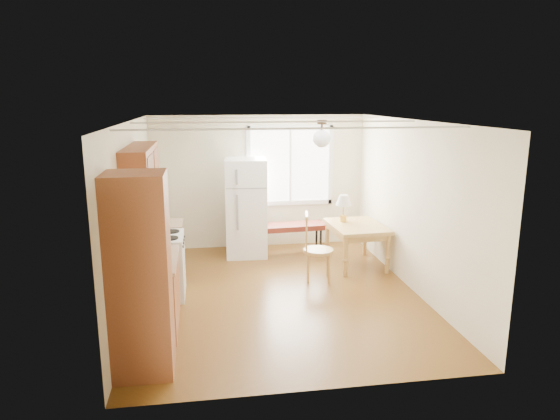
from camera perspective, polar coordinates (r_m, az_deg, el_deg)
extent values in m
cube|color=#4F2F10|center=(7.41, -0.16, -9.55)|extent=(4.60, 5.60, 0.12)
cube|color=white|center=(6.86, -0.17, 10.15)|extent=(4.60, 5.60, 0.12)
cube|color=beige|center=(9.46, -2.45, 3.23)|extent=(4.60, 0.10, 2.50)
cube|color=beige|center=(4.67, 4.49, -6.79)|extent=(4.60, 0.10, 2.50)
cube|color=beige|center=(7.02, -16.52, -0.63)|extent=(0.10, 5.60, 2.50)
cube|color=beige|center=(7.59, 14.94, 0.44)|extent=(0.10, 5.60, 2.50)
cube|color=brown|center=(5.27, -15.71, -7.22)|extent=(0.60, 0.60, 2.10)
cube|color=brown|center=(6.42, -14.35, -9.42)|extent=(0.60, 1.10, 0.86)
cube|color=tan|center=(6.27, -14.48, -5.60)|extent=(0.62, 1.14, 0.04)
cube|color=white|center=(7.39, -13.42, -6.24)|extent=(0.65, 0.76, 0.90)
cube|color=brown|center=(8.11, -13.20, -4.67)|extent=(0.60, 0.60, 0.86)
cube|color=brown|center=(6.75, -15.61, 4.09)|extent=(0.33, 1.60, 0.70)
cube|color=white|center=(9.49, 1.16, 5.09)|extent=(1.50, 0.02, 1.35)
cylinder|color=#322216|center=(7.39, 4.81, 9.98)|extent=(0.14, 0.14, 0.06)
cylinder|color=#322216|center=(7.40, 4.79, 9.21)|extent=(0.03, 0.03, 0.16)
sphere|color=white|center=(7.41, 4.77, 8.13)|extent=(0.26, 0.26, 0.26)
cube|color=white|center=(8.98, -3.91, 0.29)|extent=(0.76, 0.76, 1.76)
cube|color=gray|center=(8.54, -3.74, 2.48)|extent=(0.72, 0.02, 0.02)
cube|color=gray|center=(8.56, -4.92, 0.86)|extent=(0.03, 0.03, 1.06)
cube|color=#571D14|center=(9.08, 1.31, -1.91)|extent=(1.25, 0.54, 0.09)
cylinder|color=black|center=(8.92, -1.75, -4.06)|extent=(0.04, 0.04, 0.47)
cylinder|color=black|center=(9.10, 4.67, -3.76)|extent=(0.04, 0.04, 0.47)
cylinder|color=black|center=(9.25, -2.01, -3.46)|extent=(0.04, 0.04, 0.47)
cylinder|color=black|center=(9.42, 4.19, -3.18)|extent=(0.04, 0.04, 0.47)
cube|color=#AC8242|center=(8.52, 8.75, -1.85)|extent=(0.92, 1.19, 0.06)
cube|color=#AC8242|center=(8.54, 8.74, -2.37)|extent=(0.81, 1.08, 0.10)
cylinder|color=#AC8242|center=(8.05, 7.50, -5.34)|extent=(0.07, 0.07, 0.66)
cylinder|color=#AC8242|center=(8.31, 12.21, -4.95)|extent=(0.07, 0.07, 0.66)
cylinder|color=#AC8242|center=(8.96, 5.41, -3.41)|extent=(0.07, 0.07, 0.66)
cylinder|color=#AC8242|center=(9.19, 9.70, -3.12)|extent=(0.07, 0.07, 0.66)
cylinder|color=#AC8242|center=(7.82, 4.42, -4.66)|extent=(0.47, 0.47, 0.05)
cylinder|color=#AC8242|center=(7.74, 3.26, -6.70)|extent=(0.04, 0.04, 0.48)
cylinder|color=#AC8242|center=(7.75, 5.63, -6.70)|extent=(0.04, 0.04, 0.48)
cylinder|color=#AC8242|center=(8.04, 3.21, -5.94)|extent=(0.04, 0.04, 0.48)
cylinder|color=#AC8242|center=(8.05, 5.49, -5.95)|extent=(0.04, 0.04, 0.48)
cylinder|color=gold|center=(8.68, 7.23, -0.97)|extent=(0.13, 0.13, 0.11)
cylinder|color=gold|center=(8.65, 7.26, -0.04)|extent=(0.02, 0.02, 0.18)
cone|color=silver|center=(8.61, 7.29, 1.13)|extent=(0.27, 0.27, 0.18)
cube|color=black|center=(5.83, -15.23, -6.41)|extent=(0.25, 0.28, 0.08)
cube|color=black|center=(5.68, -15.44, -4.93)|extent=(0.20, 0.12, 0.29)
cylinder|color=black|center=(5.84, -15.23, -5.28)|extent=(0.15, 0.15, 0.12)
cylinder|color=red|center=(6.11, -15.70, -5.12)|extent=(0.12, 0.12, 0.17)
sphere|color=red|center=(6.08, -15.77, -4.09)|extent=(0.06, 0.06, 0.06)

